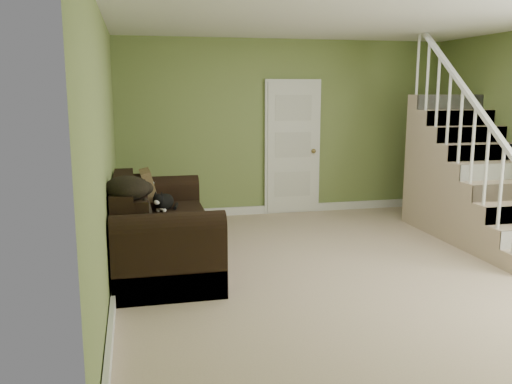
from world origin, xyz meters
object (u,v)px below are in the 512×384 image
side_table (147,222)px  banana (166,221)px  sofa (158,232)px  cat (165,202)px

side_table → banana: (0.18, -0.90, 0.23)m
sofa → cat: size_ratio=4.45×
side_table → cat: (0.20, -0.29, 0.30)m
side_table → banana: side_table is taller
sofa → cat: 0.47m
sofa → banana: (0.07, -0.22, 0.17)m
side_table → banana: 0.94m
cat → banana: 0.61m
sofa → side_table: size_ratio=2.86×
cat → side_table: bearing=148.9°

